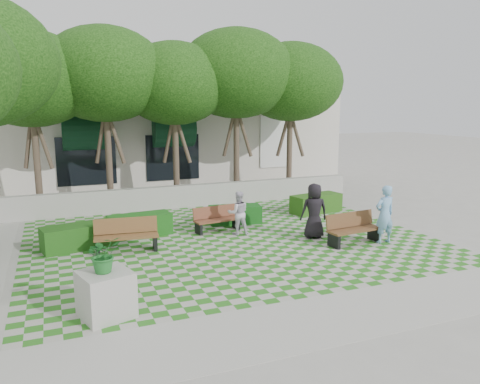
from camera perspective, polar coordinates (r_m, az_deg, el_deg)
name	(u,v)px	position (r m, az deg, el deg)	size (l,w,h in m)	color
ground	(243,250)	(13.62, 0.43, -7.03)	(90.00, 90.00, 0.00)	gray
lawn	(231,240)	(14.51, -1.09, -5.90)	(12.00, 12.00, 0.00)	#2B721E
sidewalk_south	(334,317)	(9.74, 11.43, -14.67)	(16.00, 2.00, 0.01)	#9E9B93
retaining_wall	(185,196)	(19.21, -6.67, -0.49)	(15.00, 0.36, 0.90)	#9E9B93
bench_east	(353,229)	(14.49, 13.64, -4.41)	(1.82, 0.77, 0.93)	#52341C
bench_mid	(217,219)	(15.48, -2.84, -3.36)	(1.62, 0.72, 0.82)	brown
bench_west	(126,236)	(13.76, -13.69, -5.20)	(1.84, 0.79, 0.94)	brown
hedge_east	(316,203)	(18.34, 9.26, -1.39)	(2.02, 0.81, 0.71)	#214B14
hedge_midright	(235,215)	(16.48, -0.60, -2.76)	(1.80, 0.72, 0.63)	#134716
hedge_midleft	(140,225)	(15.30, -12.11, -3.95)	(1.96, 0.78, 0.69)	#154C14
hedge_west	(78,237)	(14.42, -19.09, -5.17)	(2.02, 0.81, 0.71)	#184512
planter_front	(105,284)	(9.69, -16.10, -10.77)	(1.14, 1.14, 1.65)	#9E9B93
person_blue	(385,214)	(14.70, 17.22, -2.62)	(0.65, 0.42, 1.77)	#7AAFDE
person_dark	(314,211)	(14.78, 9.02, -2.28)	(0.85, 0.55, 1.73)	black
person_white	(238,213)	(15.00, -0.22, -2.57)	(0.69, 0.53, 1.41)	silver
tree_row	(136,76)	(18.24, -12.59, 13.68)	(17.70, 13.40, 7.41)	#47382B
building	(163,134)	(26.78, -9.37, 7.04)	(18.00, 8.92, 5.15)	beige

